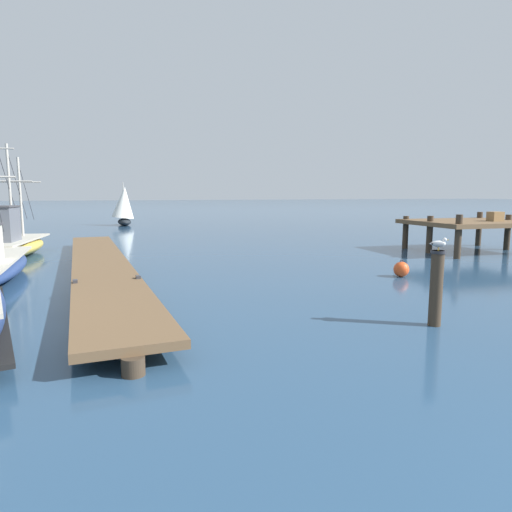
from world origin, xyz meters
TOP-DOWN VIEW (x-y plane):
  - floating_dock at (-5.21, 15.58)m, footprint 2.40×18.94m
  - fishing_boat_1 at (-8.81, 21.32)m, footprint 3.01×6.84m
  - pier_platform at (11.52, 15.89)m, footprint 5.59×4.77m
  - mooring_piling at (1.24, 6.78)m, footprint 0.30×0.30m
  - perched_seagull at (1.24, 6.78)m, footprint 0.36×0.24m
  - mooring_buoy at (4.17, 11.57)m, footprint 0.51×0.51m
  - distant_sailboat at (-2.78, 40.11)m, footprint 2.18×3.80m

SIDE VIEW (x-z plane):
  - mooring_buoy at x=4.17m, z-range -0.04..0.55m
  - floating_dock at x=-5.21m, z-range 0.10..0.63m
  - fishing_boat_1 at x=-8.81m, z-range -2.55..3.80m
  - mooring_piling at x=1.24m, z-range 0.04..1.63m
  - pier_platform at x=11.52m, z-range 0.35..2.27m
  - distant_sailboat at x=-2.78m, z-range -0.21..3.55m
  - perched_seagull at x=1.24m, z-range 1.60..1.87m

